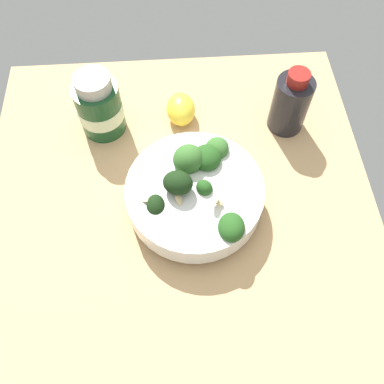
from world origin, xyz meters
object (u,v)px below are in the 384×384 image
object	(u,v)px
lemon_wedge	(179,109)
bottle_tall	(97,107)
bowl_of_broccoli	(193,192)
bottle_short	(288,103)

from	to	relation	value
lemon_wedge	bottle_tall	distance (cm)	13.61
bowl_of_broccoli	bottle_short	world-z (taller)	bottle_short
bottle_tall	lemon_wedge	bearing A→B (deg)	4.40
bottle_tall	bottle_short	size ratio (longest dim) A/B	0.97
bowl_of_broccoli	bottle_tall	size ratio (longest dim) A/B	1.77
bowl_of_broccoli	lemon_wedge	distance (cm)	17.30
bowl_of_broccoli	bottle_tall	bearing A→B (deg)	131.87
bowl_of_broccoli	bottle_tall	distance (cm)	21.79
bottle_tall	bottle_short	distance (cm)	31.18
lemon_wedge	bottle_short	size ratio (longest dim) A/B	0.55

